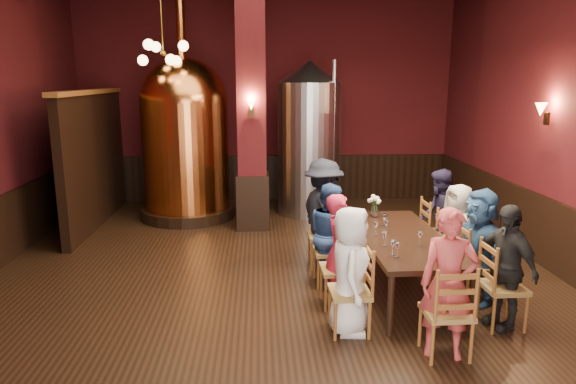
{
  "coord_description": "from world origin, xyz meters",
  "views": [
    {
      "loc": [
        -0.18,
        -6.29,
        2.68
      ],
      "look_at": [
        0.19,
        0.2,
        1.23
      ],
      "focal_mm": 32.0,
      "sensor_mm": 36.0,
      "label": 1
    }
  ],
  "objects": [
    {
      "name": "person_8",
      "position": [
        1.63,
        -1.77,
        0.75
      ],
      "size": [
        0.62,
        0.49,
        1.49
      ],
      "primitive_type": "imported",
      "rotation": [
        0.0,
        0.0,
        6.02
      ],
      "color": "#B03A3B",
      "rests_on": "ground"
    },
    {
      "name": "person_4",
      "position": [
        2.47,
        -1.2,
        0.69
      ],
      "size": [
        0.61,
        0.88,
        1.39
      ],
      "primitive_type": "imported",
      "rotation": [
        0.0,
        0.0,
        5.08
      ],
      "color": "black",
      "rests_on": "ground"
    },
    {
      "name": "room",
      "position": [
        0.0,
        0.0,
        2.25
      ],
      "size": [
        10.0,
        10.02,
        4.5
      ],
      "color": "black",
      "rests_on": "ground"
    },
    {
      "name": "pendant_cluster",
      "position": [
        -1.8,
        2.9,
        3.1
      ],
      "size": [
        0.9,
        0.9,
        1.7
      ],
      "primitive_type": null,
      "color": "#A57226",
      "rests_on": "room"
    },
    {
      "name": "wine_glass_7",
      "position": [
        1.69,
        -0.64,
        0.83
      ],
      "size": [
        0.07,
        0.07,
        0.17
      ],
      "primitive_type": null,
      "color": "white",
      "rests_on": "dining_table"
    },
    {
      "name": "wine_glass_9",
      "position": [
        1.3,
        -0.94,
        0.83
      ],
      "size": [
        0.07,
        0.07,
        0.17
      ],
      "primitive_type": null,
      "color": "white",
      "rests_on": "dining_table"
    },
    {
      "name": "partition",
      "position": [
        -3.2,
        3.2,
        1.2
      ],
      "size": [
        0.22,
        3.5,
        2.4
      ],
      "primitive_type": "cube",
      "color": "black",
      "rests_on": "ground"
    },
    {
      "name": "chair_3",
      "position": [
        0.73,
        0.76,
        0.46
      ],
      "size": [
        0.47,
        0.47,
        0.92
      ],
      "primitive_type": null,
      "rotation": [
        0.0,
        0.0,
        -1.55
      ],
      "color": "#965F26",
      "rests_on": "ground"
    },
    {
      "name": "person_7",
      "position": [
        2.43,
        0.8,
        0.7
      ],
      "size": [
        0.5,
        0.75,
        1.4
      ],
      "primitive_type": "imported",
      "rotation": [
        0.0,
        0.0,
        4.45
      ],
      "color": "#201B36",
      "rests_on": "ground"
    },
    {
      "name": "person_1",
      "position": [
        0.76,
        -0.57,
        0.69
      ],
      "size": [
        0.45,
        0.57,
        1.37
      ],
      "primitive_type": "imported",
      "rotation": [
        0.0,
        0.0,
        1.29
      ],
      "color": "#C32142",
      "rests_on": "ground"
    },
    {
      "name": "chair_7",
      "position": [
        2.43,
        0.8,
        0.46
      ],
      "size": [
        0.47,
        0.47,
        0.92
      ],
      "primitive_type": null,
      "rotation": [
        0.0,
        0.0,
        1.59
      ],
      "color": "#965F26",
      "rests_on": "ground"
    },
    {
      "name": "person_3",
      "position": [
        0.73,
        0.76,
        0.79
      ],
      "size": [
        0.89,
        1.16,
        1.58
      ],
      "primitive_type": "imported",
      "rotation": [
        0.0,
        0.0,
        1.91
      ],
      "color": "black",
      "rests_on": "ground"
    },
    {
      "name": "rose_vase",
      "position": [
        1.45,
        0.68,
        0.96
      ],
      "size": [
        0.19,
        0.19,
        0.32
      ],
      "color": "white",
      "rests_on": "dining_table"
    },
    {
      "name": "chair_5",
      "position": [
        2.46,
        -0.53,
        0.46
      ],
      "size": [
        0.47,
        0.47,
        0.92
      ],
      "primitive_type": null,
      "rotation": [
        0.0,
        0.0,
        1.59
      ],
      "color": "#965F26",
      "rests_on": "ground"
    },
    {
      "name": "steel_vessel",
      "position": [
        0.82,
        3.8,
        1.51
      ],
      "size": [
        1.62,
        1.62,
        3.01
      ],
      "rotation": [
        0.0,
        0.0,
        0.37
      ],
      "color": "#B2B2B7",
      "rests_on": "ground"
    },
    {
      "name": "dining_table",
      "position": [
        1.6,
        -0.22,
        0.69
      ],
      "size": [
        1.05,
        2.42,
        0.75
      ],
      "rotation": [
        0.0,
        0.0,
        0.02
      ],
      "color": "black",
      "rests_on": "ground"
    },
    {
      "name": "wine_glass_8",
      "position": [
        1.42,
        -0.13,
        0.83
      ],
      "size": [
        0.07,
        0.07,
        0.17
      ],
      "primitive_type": null,
      "color": "white",
      "rests_on": "dining_table"
    },
    {
      "name": "sconce_wall",
      "position": [
        3.9,
        0.8,
        2.2
      ],
      "size": [
        0.2,
        0.2,
        0.36
      ],
      "primitive_type": null,
      "rotation": [
        0.0,
        0.0,
        1.57
      ],
      "color": "black",
      "rests_on": "room"
    },
    {
      "name": "chair_1",
      "position": [
        0.76,
        -0.57,
        0.46
      ],
      "size": [
        0.47,
        0.47,
        0.92
      ],
      "primitive_type": null,
      "rotation": [
        0.0,
        0.0,
        -1.55
      ],
      "color": "#965F26",
      "rests_on": "ground"
    },
    {
      "name": "chair_8",
      "position": [
        1.63,
        -1.77,
        0.46
      ],
      "size": [
        0.47,
        0.47,
        0.92
      ],
      "primitive_type": null,
      "rotation": [
        0.0,
        0.0,
        3.16
      ],
      "color": "#965F26",
      "rests_on": "ground"
    },
    {
      "name": "chair_0",
      "position": [
        0.77,
        -1.24,
        0.46
      ],
      "size": [
        0.47,
        0.47,
        0.92
      ],
      "primitive_type": null,
      "rotation": [
        0.0,
        0.0,
        -1.55
      ],
      "color": "#965F26",
      "rests_on": "ground"
    },
    {
      "name": "person_5",
      "position": [
        2.46,
        -0.53,
        0.71
      ],
      "size": [
        0.72,
        1.37,
        1.41
      ],
      "primitive_type": "imported",
      "rotation": [
        0.0,
        0.0,
        4.96
      ],
      "color": "#2A5180",
      "rests_on": "ground"
    },
    {
      "name": "column",
      "position": [
        -0.3,
        2.8,
        2.25
      ],
      "size": [
        0.58,
        0.58,
        4.5
      ],
      "primitive_type": "cube",
      "color": "#420E11",
      "rests_on": "ground"
    },
    {
      "name": "wainscot_right",
      "position": [
        3.96,
        0.0,
        0.5
      ],
      "size": [
        0.08,
        9.9,
        1.0
      ],
      "primitive_type": "cube",
      "color": "black",
      "rests_on": "ground"
    },
    {
      "name": "wine_glass_4",
      "position": [
        1.28,
        -0.19,
        0.83
      ],
      "size": [
        0.07,
        0.07,
        0.17
      ],
      "primitive_type": null,
      "color": "white",
      "rests_on": "dining_table"
    },
    {
      "name": "chair_4",
      "position": [
        2.47,
        -1.2,
        0.46
      ],
      "size": [
        0.47,
        0.47,
        0.92
      ],
      "primitive_type": null,
      "rotation": [
        0.0,
        0.0,
        1.59
      ],
      "color": "#965F26",
      "rests_on": "ground"
    },
    {
      "name": "wine_glass_0",
      "position": [
        1.33,
        -1.02,
        0.83
      ],
      "size": [
        0.07,
        0.07,
        0.17
      ],
      "primitive_type": null,
      "color": "white",
      "rests_on": "dining_table"
    },
    {
      "name": "wine_glass_1",
      "position": [
        1.86,
        -0.95,
        0.83
      ],
      "size": [
        0.07,
        0.07,
        0.17
      ],
      "primitive_type": null,
      "color": "white",
      "rests_on": "dining_table"
    },
    {
      "name": "person_6",
      "position": [
        2.44,
        0.13,
        0.66
      ],
      "size": [
        0.57,
        0.73,
        1.33
      ],
      "primitive_type": "imported",
      "rotation": [
        0.0,
        0.0,
        4.97
      ],
      "color": "beige",
      "rests_on": "ground"
    },
    {
      "name": "wine_glass_3",
      "position": [
        1.28,
        -0.62,
        0.83
      ],
      "size": [
        0.07,
        0.07,
        0.17
      ],
      "primitive_type": null,
      "color": "white",
      "rests_on": "dining_table"
    },
    {
      "name": "person_2",
      "position": [
        0.74,
        0.09,
        0.68
      ],
      "size": [
        0.48,
        0.72,
        1.36
      ],
      "primitive_type": "imported",
      "rotation": [
        0.0,
        0.0,
        1.82
      ],
      "color": "navy",
      "rests_on": "ground"
    },
    {
      "name": "copper_kettle",
      "position": [
        -1.58,
        3.63,
        1.59
      ],
      "size": [
        1.88,
        1.88,
        4.35
      ],
      "rotation": [
        0.0,
        0.0,
        0.16
      ],
      "color": "black",
      "rests_on": "ground"
    },
    {
      "name": "wainscot_back",
      "position": [
        0.0,
        4.96,
        0.5
      ],
      "size": [
        7.9,
        0.08,
        1.0
      ],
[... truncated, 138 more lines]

